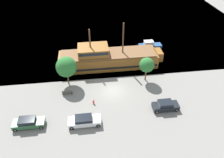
{
  "coord_description": "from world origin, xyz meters",
  "views": [
    {
      "loc": [
        -3.97,
        -29.51,
        25.25
      ],
      "look_at": [
        0.01,
        2.0,
        1.2
      ],
      "focal_mm": 35.0,
      "sensor_mm": 36.0,
      "label": 1
    }
  ],
  "objects_px": {
    "pirate_ship": "(107,58)",
    "bench_promenade_east": "(67,92)",
    "parked_car_curb_front": "(165,105)",
    "parked_car_curb_mid": "(28,123)",
    "parked_car_curb_rear": "(84,121)",
    "fire_hydrant": "(93,102)",
    "moored_boat_dockside": "(150,45)"
  },
  "relations": [
    {
      "from": "fire_hydrant",
      "to": "bench_promenade_east",
      "type": "relative_size",
      "value": 0.44
    },
    {
      "from": "pirate_ship",
      "to": "fire_hydrant",
      "type": "bearing_deg",
      "value": -107.3
    },
    {
      "from": "moored_boat_dockside",
      "to": "parked_car_curb_mid",
      "type": "relative_size",
      "value": 1.15
    },
    {
      "from": "moored_boat_dockside",
      "to": "bench_promenade_east",
      "type": "xyz_separation_m",
      "value": [
        -18.66,
        -14.51,
        -0.2
      ]
    },
    {
      "from": "parked_car_curb_front",
      "to": "bench_promenade_east",
      "type": "height_order",
      "value": "parked_car_curb_front"
    },
    {
      "from": "pirate_ship",
      "to": "moored_boat_dockside",
      "type": "distance_m",
      "value": 12.45
    },
    {
      "from": "parked_car_curb_mid",
      "to": "pirate_ship",
      "type": "bearing_deg",
      "value": 48.25
    },
    {
      "from": "moored_boat_dockside",
      "to": "bench_promenade_east",
      "type": "distance_m",
      "value": 23.63
    },
    {
      "from": "moored_boat_dockside",
      "to": "parked_car_curb_rear",
      "type": "distance_m",
      "value": 26.89
    },
    {
      "from": "parked_car_curb_rear",
      "to": "pirate_ship",
      "type": "bearing_deg",
      "value": 71.88
    },
    {
      "from": "moored_boat_dockside",
      "to": "fire_hydrant",
      "type": "height_order",
      "value": "moored_boat_dockside"
    },
    {
      "from": "parked_car_curb_mid",
      "to": "bench_promenade_east",
      "type": "relative_size",
      "value": 2.66
    },
    {
      "from": "pirate_ship",
      "to": "parked_car_curb_front",
      "type": "xyz_separation_m",
      "value": [
        7.89,
        -13.94,
        -0.96
      ]
    },
    {
      "from": "pirate_ship",
      "to": "fire_hydrant",
      "type": "distance_m",
      "value": 11.87
    },
    {
      "from": "moored_boat_dockside",
      "to": "parked_car_curb_front",
      "type": "height_order",
      "value": "moored_boat_dockside"
    },
    {
      "from": "moored_boat_dockside",
      "to": "parked_car_curb_mid",
      "type": "distance_m",
      "value": 31.99
    },
    {
      "from": "pirate_ship",
      "to": "parked_car_curb_rear",
      "type": "height_order",
      "value": "pirate_ship"
    },
    {
      "from": "bench_promenade_east",
      "to": "parked_car_curb_front",
      "type": "bearing_deg",
      "value": -19.64
    },
    {
      "from": "bench_promenade_east",
      "to": "parked_car_curb_rear",
      "type": "bearing_deg",
      "value": -68.59
    },
    {
      "from": "fire_hydrant",
      "to": "bench_promenade_east",
      "type": "height_order",
      "value": "bench_promenade_east"
    },
    {
      "from": "pirate_ship",
      "to": "parked_car_curb_mid",
      "type": "distance_m",
      "value": 20.0
    },
    {
      "from": "pirate_ship",
      "to": "bench_promenade_east",
      "type": "bearing_deg",
      "value": -133.7
    },
    {
      "from": "pirate_ship",
      "to": "moored_boat_dockside",
      "type": "relative_size",
      "value": 3.99
    },
    {
      "from": "parked_car_curb_front",
      "to": "parked_car_curb_rear",
      "type": "distance_m",
      "value": 13.07
    },
    {
      "from": "parked_car_curb_mid",
      "to": "fire_hydrant",
      "type": "bearing_deg",
      "value": 20.38
    },
    {
      "from": "fire_hydrant",
      "to": "parked_car_curb_mid",
      "type": "bearing_deg",
      "value": -159.62
    },
    {
      "from": "pirate_ship",
      "to": "parked_car_curb_mid",
      "type": "xyz_separation_m",
      "value": [
        -13.3,
        -14.9,
        -0.97
      ]
    },
    {
      "from": "moored_boat_dockside",
      "to": "fire_hydrant",
      "type": "bearing_deg",
      "value": -129.18
    },
    {
      "from": "moored_boat_dockside",
      "to": "bench_promenade_east",
      "type": "height_order",
      "value": "moored_boat_dockside"
    },
    {
      "from": "parked_car_curb_front",
      "to": "parked_car_curb_mid",
      "type": "relative_size",
      "value": 0.91
    },
    {
      "from": "fire_hydrant",
      "to": "parked_car_curb_rear",
      "type": "bearing_deg",
      "value": -110.24
    },
    {
      "from": "bench_promenade_east",
      "to": "pirate_ship",
      "type": "bearing_deg",
      "value": 46.3
    }
  ]
}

